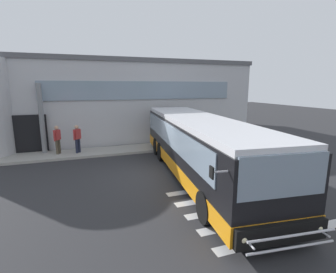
# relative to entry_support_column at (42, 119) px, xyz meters

# --- Properties ---
(ground_plane) EXTENTS (80.00, 90.00, 0.02)m
(ground_plane) POSITION_rel_entry_support_column_xyz_m (5.29, -5.40, -2.21)
(ground_plane) COLOR #2B2B2D
(ground_plane) RESTS_ON ground
(bay_paint_stripes) EXTENTS (4.40, 3.96, 0.01)m
(bay_paint_stripes) POSITION_rel_entry_support_column_xyz_m (7.29, -9.60, -2.20)
(bay_paint_stripes) COLOR silver
(bay_paint_stripes) RESTS_ON ground
(terminal_building) EXTENTS (20.82, 13.80, 5.95)m
(terminal_building) POSITION_rel_entry_support_column_xyz_m (4.62, 6.18, 0.77)
(terminal_building) COLOR #B7B7BC
(terminal_building) RESTS_ON ground
(boarding_curb) EXTENTS (23.02, 2.00, 0.15)m
(boarding_curb) POSITION_rel_entry_support_column_xyz_m (5.29, -0.60, -2.13)
(boarding_curb) COLOR #9E9B93
(boarding_curb) RESTS_ON ground
(entry_support_column) EXTENTS (0.28, 0.28, 4.10)m
(entry_support_column) POSITION_rel_entry_support_column_xyz_m (0.00, 0.00, 0.00)
(entry_support_column) COLOR slate
(entry_support_column) RESTS_ON boarding_curb
(bus_main_foreground) EXTENTS (4.25, 12.38, 2.70)m
(bus_main_foreground) POSITION_rel_entry_support_column_xyz_m (7.15, -6.18, -0.87)
(bus_main_foreground) COLOR black
(bus_main_foreground) RESTS_ON ground
(passenger_near_column) EXTENTS (0.39, 0.51, 1.68)m
(passenger_near_column) POSITION_rel_entry_support_column_xyz_m (0.80, -0.56, -1.12)
(passenger_near_column) COLOR #4C4233
(passenger_near_column) RESTS_ON boarding_curb
(passenger_by_doorway) EXTENTS (0.44, 0.45, 1.68)m
(passenger_by_doorway) POSITION_rel_entry_support_column_xyz_m (1.90, -0.68, -1.12)
(passenger_by_doorway) COLOR #1E2338
(passenger_by_doorway) RESTS_ON boarding_curb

